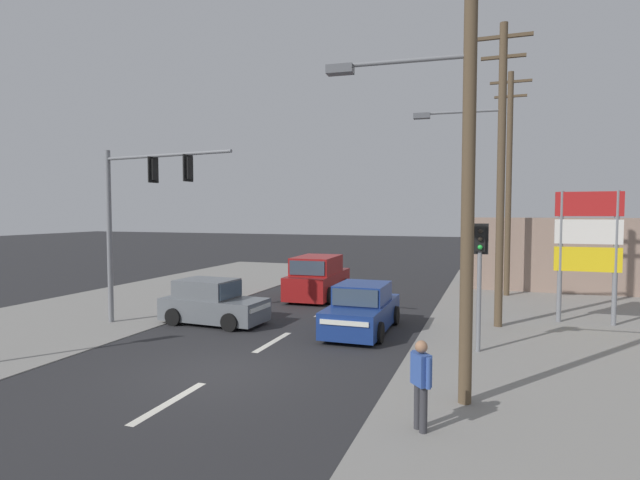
% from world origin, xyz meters
% --- Properties ---
extents(ground_plane, '(140.00, 140.00, 0.00)m').
position_xyz_m(ground_plane, '(0.00, 0.00, 0.00)').
color(ground_plane, '#28282B').
extents(lane_dash_near, '(0.20, 2.40, 0.01)m').
position_xyz_m(lane_dash_near, '(0.00, -2.00, 0.00)').
color(lane_dash_near, silver).
rests_on(lane_dash_near, ground).
extents(lane_dash_mid, '(0.20, 2.40, 0.01)m').
position_xyz_m(lane_dash_mid, '(0.00, 3.00, 0.00)').
color(lane_dash_mid, silver).
rests_on(lane_dash_mid, ground).
extents(lane_dash_far, '(0.20, 2.40, 0.01)m').
position_xyz_m(lane_dash_far, '(0.00, 8.00, 0.00)').
color(lane_dash_far, silver).
rests_on(lane_dash_far, ground).
extents(kerb_right_verge, '(10.00, 44.00, 0.02)m').
position_xyz_m(kerb_right_verge, '(9.00, 2.00, 0.01)').
color(kerb_right_verge, gray).
rests_on(kerb_right_verge, ground).
extents(kerb_left_verge, '(8.00, 40.00, 0.02)m').
position_xyz_m(kerb_left_verge, '(-8.50, 4.00, 0.01)').
color(kerb_left_verge, gray).
rests_on(kerb_left_verge, ground).
extents(utility_pole_foreground_right, '(3.78, 0.46, 9.59)m').
position_xyz_m(utility_pole_foreground_right, '(5.53, -0.10, 5.16)').
color(utility_pole_foreground_right, brown).
rests_on(utility_pole_foreground_right, ground).
extents(utility_pole_midground_right, '(3.78, 0.49, 10.04)m').
position_xyz_m(utility_pole_midground_right, '(6.21, 7.29, 5.39)').
color(utility_pole_midground_right, brown).
rests_on(utility_pole_midground_right, ground).
extents(utility_pole_background_right, '(1.80, 0.26, 10.21)m').
position_xyz_m(utility_pole_background_right, '(6.75, 14.12, 5.35)').
color(utility_pole_background_right, brown).
rests_on(utility_pole_background_right, ground).
extents(traffic_signal_mast, '(5.26, 0.75, 6.00)m').
position_xyz_m(traffic_signal_mast, '(-5.18, 3.39, 4.15)').
color(traffic_signal_mast, slate).
rests_on(traffic_signal_mast, ground).
extents(pedestal_signal_right_kerb, '(0.44, 0.30, 3.56)m').
position_xyz_m(pedestal_signal_right_kerb, '(5.81, 3.89, 2.42)').
color(pedestal_signal_right_kerb, slate).
rests_on(pedestal_signal_right_kerb, ground).
extents(shopping_plaza_sign, '(2.10, 0.16, 4.60)m').
position_xyz_m(shopping_plaza_sign, '(9.21, 8.76, 2.98)').
color(shopping_plaza_sign, slate).
rests_on(shopping_plaza_sign, ground).
extents(shopfront_wall_far, '(12.00, 1.00, 3.60)m').
position_xyz_m(shopfront_wall_far, '(11.00, 16.00, 1.80)').
color(shopfront_wall_far, gray).
rests_on(shopfront_wall_far, ground).
extents(hatchback_oncoming_near, '(3.71, 1.92, 1.53)m').
position_xyz_m(hatchback_oncoming_near, '(-3.04, 4.60, 0.70)').
color(hatchback_oncoming_near, slate).
rests_on(hatchback_oncoming_near, ground).
extents(suv_receding_far, '(2.19, 4.60, 1.90)m').
position_xyz_m(suv_receding_far, '(-1.32, 10.71, 0.88)').
color(suv_receding_far, maroon).
rests_on(suv_receding_far, ground).
extents(sedan_crossing_left, '(1.91, 4.25, 1.56)m').
position_xyz_m(sedan_crossing_left, '(2.17, 5.20, 0.70)').
color(sedan_crossing_left, navy).
rests_on(sedan_crossing_left, ground).
extents(pedestrian_at_kerb, '(0.40, 0.45, 1.63)m').
position_xyz_m(pedestrian_at_kerb, '(5.01, -1.68, 0.93)').
color(pedestrian_at_kerb, '#333338').
rests_on(pedestrian_at_kerb, ground).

